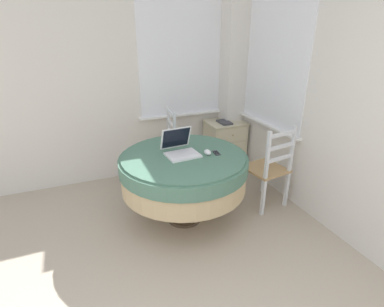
{
  "coord_description": "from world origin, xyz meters",
  "views": [
    {
      "loc": [
        -0.03,
        -0.39,
        1.87
      ],
      "look_at": [
        1.04,
        2.24,
        0.66
      ],
      "focal_mm": 28.0,
      "sensor_mm": 36.0,
      "label": 1
    }
  ],
  "objects_px": {
    "computer_mouse": "(208,152)",
    "corner_cabinet": "(224,144)",
    "round_dining_table": "(184,169)",
    "dining_chair_near_right_window": "(268,169)",
    "book_on_cabinet": "(224,122)",
    "dining_chair_near_back_window": "(162,148)",
    "cell_phone": "(216,153)",
    "laptop": "(180,149)"
  },
  "relations": [
    {
      "from": "book_on_cabinet",
      "to": "computer_mouse",
      "type": "bearing_deg",
      "value": -125.52
    },
    {
      "from": "cell_phone",
      "to": "dining_chair_near_back_window",
      "type": "bearing_deg",
      "value": 104.01
    },
    {
      "from": "round_dining_table",
      "to": "computer_mouse",
      "type": "relative_size",
      "value": 13.15
    },
    {
      "from": "dining_chair_near_back_window",
      "to": "book_on_cabinet",
      "type": "distance_m",
      "value": 0.92
    },
    {
      "from": "dining_chair_near_back_window",
      "to": "corner_cabinet",
      "type": "relative_size",
      "value": 1.41
    },
    {
      "from": "laptop",
      "to": "corner_cabinet",
      "type": "bearing_deg",
      "value": 43.33
    },
    {
      "from": "round_dining_table",
      "to": "corner_cabinet",
      "type": "xyz_separation_m",
      "value": [
        0.99,
        0.99,
        -0.24
      ]
    },
    {
      "from": "corner_cabinet",
      "to": "cell_phone",
      "type": "bearing_deg",
      "value": -122.27
    },
    {
      "from": "round_dining_table",
      "to": "book_on_cabinet",
      "type": "height_order",
      "value": "round_dining_table"
    },
    {
      "from": "computer_mouse",
      "to": "dining_chair_near_right_window",
      "type": "height_order",
      "value": "dining_chair_near_right_window"
    },
    {
      "from": "round_dining_table",
      "to": "dining_chair_near_back_window",
      "type": "relative_size",
      "value": 1.32
    },
    {
      "from": "laptop",
      "to": "dining_chair_near_right_window",
      "type": "bearing_deg",
      "value": -7.77
    },
    {
      "from": "laptop",
      "to": "computer_mouse",
      "type": "relative_size",
      "value": 3.61
    },
    {
      "from": "cell_phone",
      "to": "book_on_cabinet",
      "type": "distance_m",
      "value": 1.2
    },
    {
      "from": "dining_chair_near_right_window",
      "to": "book_on_cabinet",
      "type": "xyz_separation_m",
      "value": [
        -0.0,
        1.03,
        0.23
      ]
    },
    {
      "from": "round_dining_table",
      "to": "laptop",
      "type": "bearing_deg",
      "value": 116.4
    },
    {
      "from": "round_dining_table",
      "to": "laptop",
      "type": "height_order",
      "value": "laptop"
    },
    {
      "from": "round_dining_table",
      "to": "dining_chair_near_right_window",
      "type": "relative_size",
      "value": 1.32
    },
    {
      "from": "dining_chair_near_right_window",
      "to": "book_on_cabinet",
      "type": "distance_m",
      "value": 1.06
    },
    {
      "from": "round_dining_table",
      "to": "book_on_cabinet",
      "type": "relative_size",
      "value": 5.31
    },
    {
      "from": "computer_mouse",
      "to": "corner_cabinet",
      "type": "distance_m",
      "value": 1.38
    },
    {
      "from": "computer_mouse",
      "to": "dining_chair_near_back_window",
      "type": "relative_size",
      "value": 0.1
    },
    {
      "from": "dining_chair_near_back_window",
      "to": "book_on_cabinet",
      "type": "bearing_deg",
      "value": 0.08
    },
    {
      "from": "computer_mouse",
      "to": "cell_phone",
      "type": "height_order",
      "value": "computer_mouse"
    },
    {
      "from": "dining_chair_near_back_window",
      "to": "book_on_cabinet",
      "type": "height_order",
      "value": "dining_chair_near_back_window"
    },
    {
      "from": "dining_chair_near_back_window",
      "to": "cell_phone",
      "type": "bearing_deg",
      "value": -75.99
    },
    {
      "from": "dining_chair_near_right_window",
      "to": "laptop",
      "type": "bearing_deg",
      "value": 172.23
    },
    {
      "from": "round_dining_table",
      "to": "laptop",
      "type": "distance_m",
      "value": 0.21
    },
    {
      "from": "dining_chair_near_back_window",
      "to": "dining_chair_near_right_window",
      "type": "xyz_separation_m",
      "value": [
        0.89,
        -1.03,
        0.0
      ]
    },
    {
      "from": "computer_mouse",
      "to": "cell_phone",
      "type": "relative_size",
      "value": 0.81
    },
    {
      "from": "dining_chair_near_back_window",
      "to": "dining_chair_near_right_window",
      "type": "bearing_deg",
      "value": -49.13
    },
    {
      "from": "computer_mouse",
      "to": "cell_phone",
      "type": "distance_m",
      "value": 0.09
    },
    {
      "from": "round_dining_table",
      "to": "dining_chair_near_right_window",
      "type": "height_order",
      "value": "dining_chair_near_right_window"
    },
    {
      "from": "laptop",
      "to": "cell_phone",
      "type": "relative_size",
      "value": 2.93
    },
    {
      "from": "dining_chair_near_back_window",
      "to": "book_on_cabinet",
      "type": "relative_size",
      "value": 4.01
    },
    {
      "from": "dining_chair_near_right_window",
      "to": "dining_chair_near_back_window",
      "type": "bearing_deg",
      "value": 130.87
    },
    {
      "from": "cell_phone",
      "to": "dining_chair_near_back_window",
      "type": "height_order",
      "value": "dining_chair_near_back_window"
    },
    {
      "from": "corner_cabinet",
      "to": "computer_mouse",
      "type": "bearing_deg",
      "value": -125.81
    },
    {
      "from": "dining_chair_near_right_window",
      "to": "corner_cabinet",
      "type": "height_order",
      "value": "dining_chair_near_right_window"
    },
    {
      "from": "computer_mouse",
      "to": "dining_chair_near_right_window",
      "type": "xyz_separation_m",
      "value": [
        0.73,
        -0.01,
        -0.31
      ]
    },
    {
      "from": "cell_phone",
      "to": "book_on_cabinet",
      "type": "height_order",
      "value": "cell_phone"
    },
    {
      "from": "dining_chair_near_right_window",
      "to": "cell_phone",
      "type": "bearing_deg",
      "value": 179.19
    }
  ]
}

